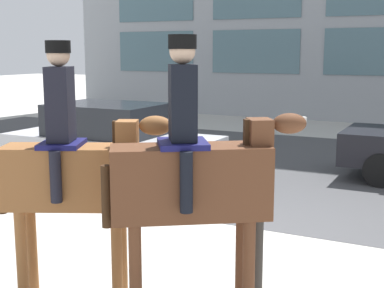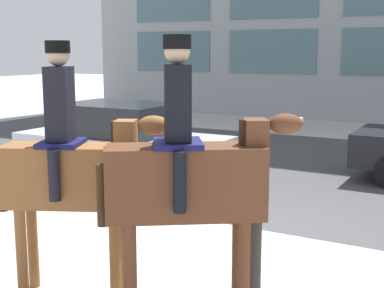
% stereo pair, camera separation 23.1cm
% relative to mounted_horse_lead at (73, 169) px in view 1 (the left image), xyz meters
% --- Properties ---
extents(ground_plane, '(80.00, 80.00, 0.00)m').
position_rel_mounted_horse_lead_xyz_m(ground_plane, '(0.69, 2.32, -1.34)').
color(ground_plane, '#B2AFA8').
extents(road_surface, '(24.54, 8.50, 0.01)m').
position_rel_mounted_horse_lead_xyz_m(road_surface, '(0.69, 7.07, -1.33)').
color(road_surface, '#444447').
rests_on(road_surface, ground_plane).
extents(mounted_horse_lead, '(1.65, 1.00, 2.59)m').
position_rel_mounted_horse_lead_xyz_m(mounted_horse_lead, '(0.00, 0.00, 0.00)').
color(mounted_horse_lead, brown).
rests_on(mounted_horse_lead, ground_plane).
extents(mounted_horse_companion, '(1.61, 1.22, 2.63)m').
position_rel_mounted_horse_lead_xyz_m(mounted_horse_companion, '(1.34, -0.00, 0.07)').
color(mounted_horse_companion, '#59331E').
rests_on(mounted_horse_companion, ground_plane).
extents(pedestrian_bystander, '(0.75, 0.74, 1.69)m').
position_rel_mounted_horse_lead_xyz_m(pedestrian_bystander, '(1.61, 0.83, -0.34)').
color(pedestrian_bystander, '#332D28').
rests_on(pedestrian_bystander, ground_plane).
extents(street_car_near_lane, '(4.10, 1.80, 1.50)m').
position_rel_mounted_horse_lead_xyz_m(street_car_near_lane, '(-2.55, 4.26, -0.57)').
color(street_car_near_lane, '#B7B7BC').
rests_on(street_car_near_lane, ground_plane).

